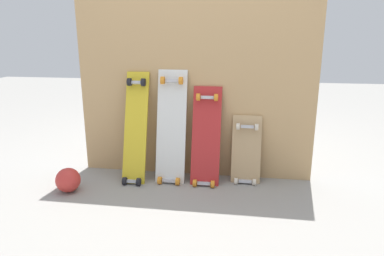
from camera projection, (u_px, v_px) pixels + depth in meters
ground_plane at (193, 176)px, 2.96m from camera, size 12.00×12.00×0.00m
plywood_wall_panel at (195, 86)px, 2.83m from camera, size 1.92×0.04×1.50m
skateboard_yellow at (135, 132)px, 2.82m from camera, size 0.18×0.33×0.93m
skateboard_white at (171, 131)px, 2.81m from camera, size 0.24×0.28×0.95m
skateboard_red at (206, 140)px, 2.78m from camera, size 0.23×0.28×0.83m
skateboard_natural at (246, 154)px, 2.81m from camera, size 0.23×0.19×0.61m
rubber_ball at (68, 180)px, 2.65m from camera, size 0.19×0.19×0.19m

